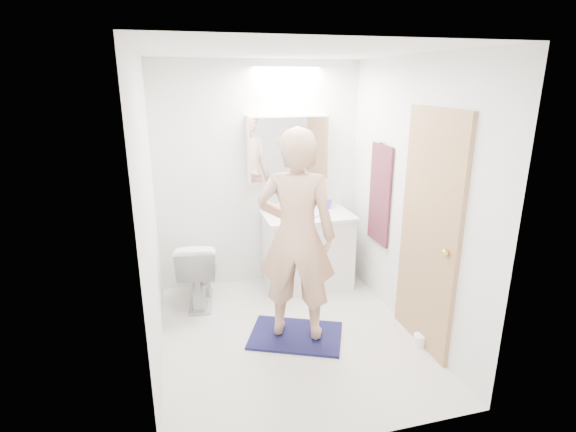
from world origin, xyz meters
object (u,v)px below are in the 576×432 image
object	(u,v)px
person	(296,236)
soap_bottle_b	(284,203)
medicine_cabinet	(288,148)
toilet	(199,271)
toilet_paper_roll	(420,340)
toothbrush_cup	(327,204)
soap_bottle_a	(280,203)
vanity_cabinet	(308,252)

from	to	relation	value
person	soap_bottle_b	bearing A→B (deg)	-75.21
medicine_cabinet	toilet	xyz separation A→B (m)	(-1.02, -0.33, -1.15)
person	toilet_paper_roll	distance (m)	1.41
medicine_cabinet	soap_bottle_b	bearing A→B (deg)	-153.44
person	toothbrush_cup	xyz separation A→B (m)	(0.69, 1.14, -0.09)
toilet	soap_bottle_b	world-z (taller)	soap_bottle_b
toilet_paper_roll	toilet	bearing A→B (deg)	144.26
person	medicine_cabinet	bearing A→B (deg)	-77.77
medicine_cabinet	toilet	bearing A→B (deg)	-162.39
person	soap_bottle_b	size ratio (longest dim) A/B	10.19
medicine_cabinet	person	world-z (taller)	person
soap_bottle_a	person	bearing A→B (deg)	-97.00
toothbrush_cup	soap_bottle_a	bearing A→B (deg)	-178.96
toilet_paper_roll	soap_bottle_b	bearing A→B (deg)	117.23
person	soap_bottle_b	world-z (taller)	person
medicine_cabinet	soap_bottle_b	xyz separation A→B (m)	(-0.06, -0.03, -0.59)
vanity_cabinet	soap_bottle_b	bearing A→B (deg)	141.26
soap_bottle_a	toothbrush_cup	size ratio (longest dim) A/B	2.02
soap_bottle_a	soap_bottle_b	size ratio (longest dim) A/B	1.14
person	soap_bottle_a	xyz separation A→B (m)	(0.14, 1.13, -0.03)
person	toilet_paper_roll	xyz separation A→B (m)	(1.00, -0.41, -0.90)
toilet	soap_bottle_b	size ratio (longest dim) A/B	3.92
medicine_cabinet	person	distance (m)	1.34
vanity_cabinet	toothbrush_cup	world-z (taller)	toothbrush_cup
toothbrush_cup	toilet_paper_roll	bearing A→B (deg)	-78.72
soap_bottle_a	toilet_paper_roll	distance (m)	1.97
soap_bottle_a	toilet_paper_roll	size ratio (longest dim) A/B	1.84
toilet	soap_bottle_a	size ratio (longest dim) A/B	3.45
toilet	soap_bottle_b	bearing A→B (deg)	-154.75
toilet	toothbrush_cup	bearing A→B (deg)	-161.12
toilet	toothbrush_cup	xyz separation A→B (m)	(1.46, 0.28, 0.52)
person	toilet_paper_roll	bearing A→B (deg)	-178.12
vanity_cabinet	toothbrush_cup	xyz separation A→B (m)	(0.27, 0.16, 0.48)
vanity_cabinet	person	distance (m)	1.21
vanity_cabinet	toilet_paper_roll	xyz separation A→B (m)	(0.58, -1.39, -0.34)
soap_bottle_b	toothbrush_cup	world-z (taller)	soap_bottle_b
medicine_cabinet	soap_bottle_a	size ratio (longest dim) A/B	4.36
toilet	medicine_cabinet	bearing A→B (deg)	-154.16
toilet_paper_roll	vanity_cabinet	bearing A→B (deg)	112.78
medicine_cabinet	soap_bottle_b	size ratio (longest dim) A/B	4.95
toilet_paper_roll	medicine_cabinet	bearing A→B (deg)	115.06
soap_bottle_a	toilet_paper_roll	world-z (taller)	soap_bottle_a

